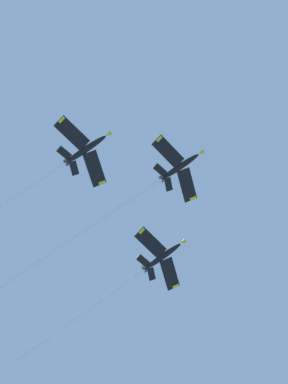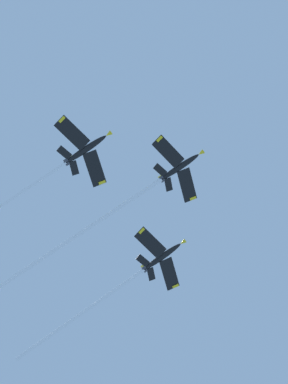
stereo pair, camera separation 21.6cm
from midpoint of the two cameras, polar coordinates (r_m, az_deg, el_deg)
The scene contains 3 objects.
jet_lead at distance 174.03m, azimuth -1.56°, elevation -0.97°, with size 60.35×20.16×22.95m.
jet_left_wing at distance 179.07m, azimuth -1.28°, elevation -7.47°, with size 50.17×20.16×20.30m.
jet_right_wing at distance 166.91m, azimuth -7.32°, elevation 1.94°, with size 49.48×20.15×18.98m.
Camera 1 is at (2.80, -41.53, 1.50)m, focal length 63.41 mm.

